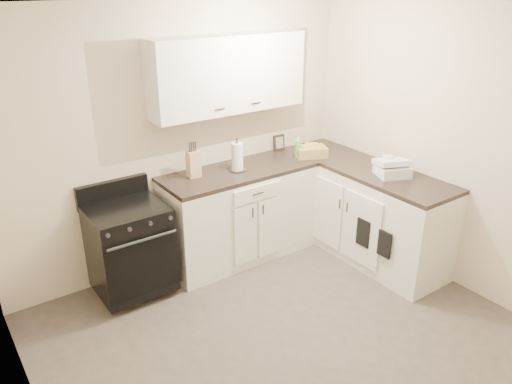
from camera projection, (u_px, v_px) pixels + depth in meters
floor at (301, 350)px, 3.86m from camera, size 3.60×3.60×0.00m
ceiling at (317, 7)px, 2.88m from camera, size 3.60×3.60×0.00m
wall_back at (183, 139)px, 4.72m from camera, size 3.60×0.00×3.60m
wall_right at (466, 154)px, 4.32m from camera, size 0.00×3.60×3.60m
wall_left at (26, 293)px, 2.41m from camera, size 0.00×3.60×3.60m
base_cabinets_back at (239, 215)px, 5.03m from camera, size 1.55×0.60×0.90m
base_cabinets_right at (362, 211)px, 5.12m from camera, size 0.60×1.90×0.90m
countertop_back at (239, 172)px, 4.85m from camera, size 1.55×0.60×0.04m
countertop_right at (366, 168)px, 4.93m from camera, size 0.60×1.90×0.04m
upper_cabinets at (228, 74)px, 4.60m from camera, size 1.55×0.30×0.70m
stove at (131, 249)px, 4.39m from camera, size 0.65×0.56×0.79m
knife_block at (193, 164)px, 4.62m from camera, size 0.12×0.11×0.25m
paper_towel at (237, 157)px, 4.77m from camera, size 0.13×0.13×0.27m
soap_bottle at (298, 149)px, 5.13m from camera, size 0.08×0.08×0.18m
picture_frame at (279, 142)px, 5.37m from camera, size 0.13×0.05×0.17m
wicker_basket at (311, 152)px, 5.18m from camera, size 0.37×0.32×0.10m
countertop_grill at (392, 170)px, 4.68m from camera, size 0.37×0.36×0.10m
glass_jar at (387, 164)px, 4.75m from camera, size 0.11×0.11×0.17m
oven_mitt_near at (384, 244)px, 4.51m from camera, size 0.02×0.14×0.25m
oven_mitt_far at (363, 233)px, 4.70m from camera, size 0.02×0.16×0.27m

